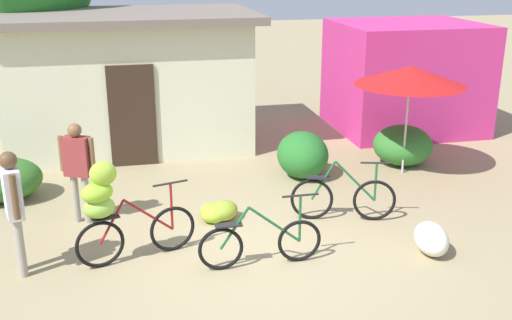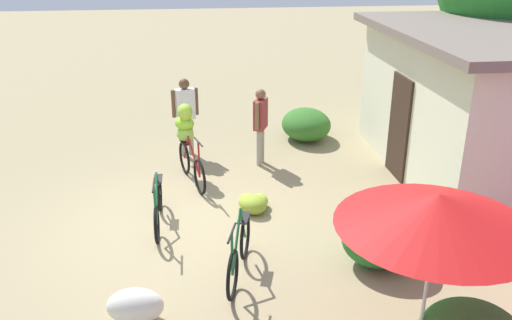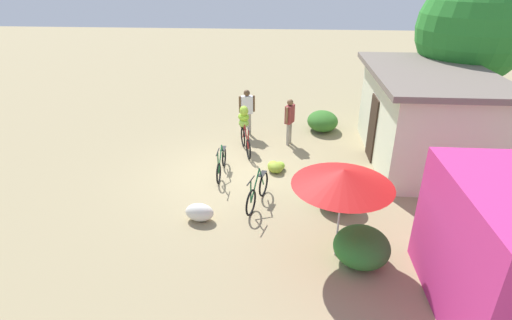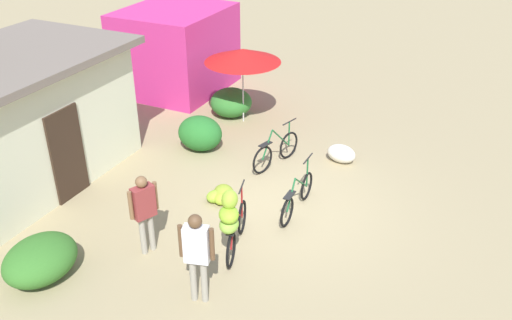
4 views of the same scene
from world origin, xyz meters
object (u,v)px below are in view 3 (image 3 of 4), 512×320
at_px(banana_pile_on_ground, 276,167).
at_px(person_bystander, 290,117).
at_px(market_umbrella, 343,177).
at_px(bicycle_center_loaded, 257,192).
at_px(person_vendor, 247,108).
at_px(bicycle_leftmost, 244,125).
at_px(building_low, 423,116).
at_px(tree_behind_building, 474,29).
at_px(produce_sack, 200,212).
at_px(bicycle_near_pile, 221,164).

relative_size(banana_pile_on_ground, person_bystander, 0.45).
height_order(market_umbrella, bicycle_center_loaded, market_umbrella).
bearing_deg(market_umbrella, person_vendor, -159.16).
xyz_separation_m(bicycle_leftmost, bicycle_center_loaded, (3.52, 0.68, -0.48)).
height_order(market_umbrella, banana_pile_on_ground, market_umbrella).
bearing_deg(person_bystander, building_low, 77.46).
bearing_deg(bicycle_leftmost, person_vendor, -178.95).
relative_size(tree_behind_building, banana_pile_on_ground, 7.64).
bearing_deg(banana_pile_on_ground, market_umbrella, 20.17).
relative_size(building_low, bicycle_center_loaded, 3.36).
height_order(produce_sack, person_bystander, person_bystander).
bearing_deg(market_umbrella, bicycle_near_pile, -139.37).
relative_size(market_umbrella, bicycle_center_loaded, 1.28).
height_order(bicycle_leftmost, person_vendor, person_vendor).
distance_m(building_low, tree_behind_building, 3.80).
distance_m(banana_pile_on_ground, person_bystander, 2.31).
distance_m(bicycle_leftmost, bicycle_center_loaded, 3.61).
bearing_deg(building_low, person_bystander, -102.54).
height_order(market_umbrella, bicycle_near_pile, market_umbrella).
distance_m(bicycle_center_loaded, banana_pile_on_ground, 1.96).
xyz_separation_m(tree_behind_building, person_vendor, (0.77, -7.51, -2.65)).
height_order(tree_behind_building, produce_sack, tree_behind_building).
bearing_deg(bicycle_leftmost, banana_pile_on_ground, 34.23).
bearing_deg(building_low, market_umbrella, -31.63).
xyz_separation_m(tree_behind_building, person_bystander, (1.48, -6.00, -2.71)).
bearing_deg(banana_pile_on_ground, bicycle_near_pile, -79.38).
distance_m(bicycle_leftmost, person_bystander, 1.58).
relative_size(bicycle_leftmost, bicycle_near_pile, 0.97).
xyz_separation_m(bicycle_leftmost, person_vendor, (-1.20, -0.02, 0.19)).
height_order(building_low, tree_behind_building, tree_behind_building).
height_order(bicycle_center_loaded, produce_sack, bicycle_center_loaded).
bearing_deg(person_bystander, bicycle_leftmost, -71.73).
bearing_deg(bicycle_near_pile, banana_pile_on_ground, 100.62).
bearing_deg(produce_sack, banana_pile_on_ground, 146.86).
relative_size(bicycle_near_pile, banana_pile_on_ground, 2.33).
xyz_separation_m(building_low, person_bystander, (-0.90, -4.07, -0.46)).
relative_size(building_low, person_bystander, 3.37).
bearing_deg(person_vendor, building_low, 73.89).
bearing_deg(produce_sack, person_bystander, 155.85).
xyz_separation_m(produce_sack, person_vendor, (-5.53, 0.65, 0.82)).
xyz_separation_m(building_low, tree_behind_building, (-2.38, 1.93, 2.25)).
relative_size(market_umbrella, banana_pile_on_ground, 2.84).
relative_size(market_umbrella, person_bystander, 1.29).
bearing_deg(building_low, bicycle_near_pile, -76.02).
distance_m(building_low, banana_pile_on_ground, 4.80).
xyz_separation_m(market_umbrella, person_bystander, (-5.89, -0.99, -0.91)).
distance_m(market_umbrella, banana_pile_on_ground, 4.39).
height_order(bicycle_center_loaded, person_vendor, person_vendor).
distance_m(bicycle_near_pile, banana_pile_on_ground, 1.64).
bearing_deg(person_bystander, market_umbrella, 9.59).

